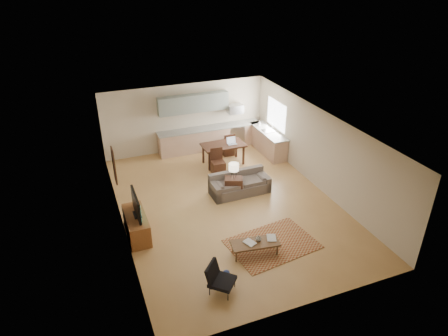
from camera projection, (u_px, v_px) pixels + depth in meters
name	position (u px, v px, depth m)	size (l,w,h in m)	color
room	(228.00, 166.00, 12.03)	(9.00, 9.00, 9.00)	#AC7E47
kitchen_counter_back	(210.00, 138.00, 16.18)	(4.26, 0.64, 0.92)	tan
kitchen_counter_right	(268.00, 142.00, 15.86)	(0.64, 2.26, 0.92)	tan
kitchen_range	(235.00, 134.00, 16.54)	(0.62, 0.62, 0.90)	#A5A8AD
kitchen_microwave	(235.00, 109.00, 16.05)	(0.62, 0.40, 0.35)	#A5A8AD
upper_cabinets	(193.00, 103.00, 15.42)	(2.80, 0.34, 0.70)	gray
window_right	(276.00, 115.00, 15.45)	(0.02, 1.40, 1.05)	white
wall_art_left	(114.00, 166.00, 11.65)	(0.06, 0.42, 1.10)	olive
triptych	(183.00, 108.00, 15.50)	(1.70, 0.04, 0.50)	beige
rug	(272.00, 244.00, 10.88)	(2.30, 1.59, 0.02)	maroon
sofa	(240.00, 184.00, 13.11)	(2.04, 0.89, 0.71)	#5B5049
coffee_table	(255.00, 248.00, 10.44)	(1.27, 0.50, 0.38)	#51341B
book_a	(246.00, 245.00, 10.25)	(0.34, 0.38, 0.03)	maroon
book_b	(267.00, 238.00, 10.50)	(0.34, 0.39, 0.02)	navy
vase	(258.00, 238.00, 10.38)	(0.18, 0.18, 0.16)	black
armchair	(222.00, 279.00, 9.19)	(0.63, 0.63, 0.73)	black
tv_credenza	(137.00, 225.00, 11.10)	(0.55, 1.44, 0.66)	brown
tv	(136.00, 205.00, 10.81)	(0.11, 1.11, 0.66)	black
console_table	(233.00, 187.00, 12.95)	(0.57, 0.38, 0.67)	#321A11
table_lamp	(234.00, 171.00, 12.67)	(0.32, 0.32, 0.53)	beige
dining_table	(223.00, 154.00, 14.99)	(1.57, 0.90, 0.80)	#321A11
dining_chair_near	(218.00, 162.00, 14.24)	(0.45, 0.47, 0.95)	#321A11
dining_chair_far	(228.00, 144.00, 15.68)	(0.44, 0.46, 0.92)	#321A11
laptop	(232.00, 141.00, 14.76)	(0.34, 0.25, 0.25)	#A5A8AD
soap_bottle	(259.00, 124.00, 16.08)	(0.09, 0.09, 0.19)	beige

